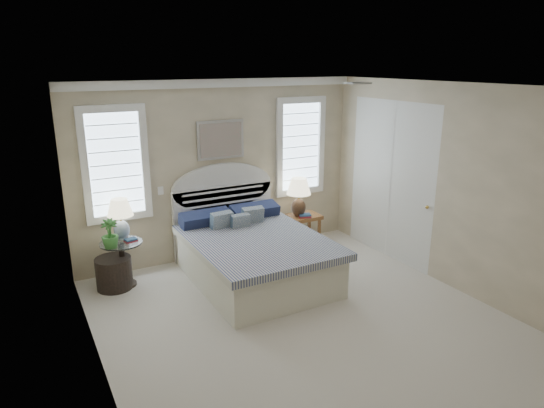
{
  "coord_description": "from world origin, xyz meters",
  "views": [
    {
      "loc": [
        -2.76,
        -4.22,
        2.96
      ],
      "look_at": [
        0.07,
        1.0,
        1.19
      ],
      "focal_mm": 32.0,
      "sensor_mm": 36.0,
      "label": 1
    }
  ],
  "objects_px": {
    "bed": "(252,252)",
    "side_table_left": "(122,259)",
    "lamp_left": "(120,214)",
    "nightstand_right": "(304,223)",
    "lamp_right": "(299,193)",
    "floor_pot": "(114,273)"
  },
  "relations": [
    {
      "from": "nightstand_right",
      "to": "floor_pot",
      "type": "bearing_deg",
      "value": -177.83
    },
    {
      "from": "lamp_left",
      "to": "bed",
      "type": "bearing_deg",
      "value": -24.36
    },
    {
      "from": "side_table_left",
      "to": "lamp_right",
      "type": "height_order",
      "value": "lamp_right"
    },
    {
      "from": "bed",
      "to": "lamp_left",
      "type": "xyz_separation_m",
      "value": [
        -1.6,
        0.72,
        0.59
      ]
    },
    {
      "from": "lamp_left",
      "to": "lamp_right",
      "type": "bearing_deg",
      "value": -0.48
    },
    {
      "from": "side_table_left",
      "to": "floor_pot",
      "type": "bearing_deg",
      "value": -172.66
    },
    {
      "from": "lamp_left",
      "to": "side_table_left",
      "type": "bearing_deg",
      "value": -111.2
    },
    {
      "from": "side_table_left",
      "to": "lamp_right",
      "type": "distance_m",
      "value": 2.89
    },
    {
      "from": "nightstand_right",
      "to": "lamp_right",
      "type": "relative_size",
      "value": 0.83
    },
    {
      "from": "bed",
      "to": "floor_pot",
      "type": "bearing_deg",
      "value": 162.07
    },
    {
      "from": "bed",
      "to": "nightstand_right",
      "type": "bearing_deg",
      "value": 28.03
    },
    {
      "from": "side_table_left",
      "to": "lamp_left",
      "type": "relative_size",
      "value": 1.11
    },
    {
      "from": "nightstand_right",
      "to": "lamp_right",
      "type": "xyz_separation_m",
      "value": [
        -0.11,
        0.01,
        0.53
      ]
    },
    {
      "from": "nightstand_right",
      "to": "lamp_left",
      "type": "height_order",
      "value": "lamp_left"
    },
    {
      "from": "side_table_left",
      "to": "nightstand_right",
      "type": "relative_size",
      "value": 1.19
    },
    {
      "from": "side_table_left",
      "to": "lamp_right",
      "type": "bearing_deg",
      "value": 2.18
    },
    {
      "from": "bed",
      "to": "floor_pot",
      "type": "distance_m",
      "value": 1.88
    },
    {
      "from": "side_table_left",
      "to": "bed",
      "type": "bearing_deg",
      "value": -19.74
    },
    {
      "from": "bed",
      "to": "lamp_right",
      "type": "distance_m",
      "value": 1.48
    },
    {
      "from": "side_table_left",
      "to": "nightstand_right",
      "type": "bearing_deg",
      "value": 1.94
    },
    {
      "from": "bed",
      "to": "side_table_left",
      "type": "xyz_separation_m",
      "value": [
        -1.65,
        0.59,
        0.0
      ]
    },
    {
      "from": "nightstand_right",
      "to": "lamp_left",
      "type": "distance_m",
      "value": 2.96
    }
  ]
}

